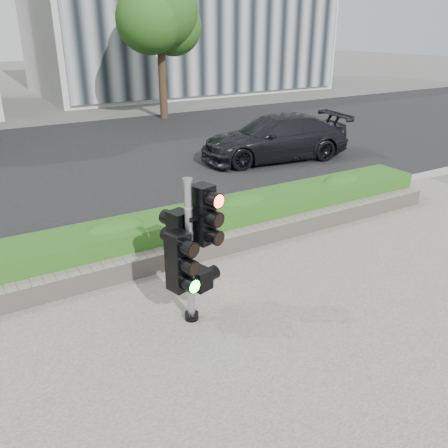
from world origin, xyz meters
name	(u,v)px	position (x,y,z in m)	size (l,w,h in m)	color
ground	(252,310)	(0.00, 0.00, 0.00)	(120.00, 120.00, 0.00)	#51514C
sidewalk	(378,417)	(0.00, -2.50, 0.01)	(16.00, 11.00, 0.03)	#9E9389
road	(77,161)	(0.00, 10.00, 0.01)	(60.00, 13.00, 0.02)	black
curb	(166,234)	(0.00, 3.15, 0.06)	(60.00, 0.25, 0.12)	gray
stone_wall	(194,251)	(0.00, 1.90, 0.20)	(12.00, 0.32, 0.34)	gray
hedge	(178,231)	(0.00, 2.55, 0.37)	(12.00, 1.00, 0.68)	#40922D
tree_right	(159,13)	(5.48, 15.55, 4.48)	(4.10, 3.58, 6.53)	black
traffic_signal	(189,244)	(-0.89, 0.26, 1.22)	(0.78, 0.66, 2.15)	black
car_dark	(275,138)	(5.51, 6.94, 0.71)	(1.94, 4.78, 1.39)	black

